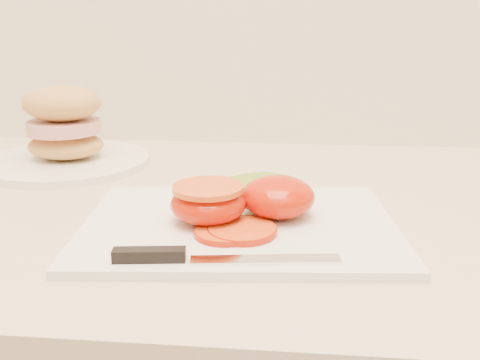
{
  "coord_description": "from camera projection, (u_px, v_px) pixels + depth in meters",
  "views": [
    {
      "loc": [
        -0.32,
        1.02,
        1.16
      ],
      "look_at": [
        -0.37,
        1.58,
        0.99
      ],
      "focal_mm": 40.0,
      "sensor_mm": 36.0,
      "label": 1
    }
  ],
  "objects": [
    {
      "name": "tomato_slice_0",
      "position": [
        242.0,
        230.0,
        0.56
      ],
      "size": [
        0.07,
        0.07,
        0.01
      ],
      "primitive_type": "cylinder",
      "color": "orange",
      "rests_on": "cutting_board"
    },
    {
      "name": "lettuce_leaf_0",
      "position": [
        263.0,
        189.0,
        0.67
      ],
      "size": [
        0.13,
        0.12,
        0.02
      ],
      "primitive_type": "ellipsoid",
      "rotation": [
        0.0,
        0.0,
        0.42
      ],
      "color": "#83A72C",
      "rests_on": "cutting_board"
    },
    {
      "name": "tomato_half_cut",
      "position": [
        208.0,
        202.0,
        0.59
      ],
      "size": [
        0.08,
        0.08,
        0.04
      ],
      "color": "#BD2104",
      "rests_on": "cutting_board"
    },
    {
      "name": "knife",
      "position": [
        195.0,
        257.0,
        0.5
      ],
      "size": [
        0.21,
        0.04,
        0.01
      ],
      "rotation": [
        0.0,
        0.0,
        0.12
      ],
      "color": "silver",
      "rests_on": "cutting_board"
    },
    {
      "name": "cutting_board",
      "position": [
        239.0,
        225.0,
        0.6
      ],
      "size": [
        0.36,
        0.28,
        0.01
      ],
      "primitive_type": "cube",
      "rotation": [
        0.0,
        0.0,
        0.08
      ],
      "color": "white",
      "rests_on": "counter"
    },
    {
      "name": "tomato_half_dome",
      "position": [
        278.0,
        197.0,
        0.61
      ],
      "size": [
        0.08,
        0.08,
        0.05
      ],
      "primitive_type": "ellipsoid",
      "color": "#BD2104",
      "rests_on": "cutting_board"
    },
    {
      "name": "tomato_slice_1",
      "position": [
        225.0,
        232.0,
        0.56
      ],
      "size": [
        0.06,
        0.06,
        0.01
      ],
      "primitive_type": "cylinder",
      "color": "orange",
      "rests_on": "cutting_board"
    },
    {
      "name": "sandwich_plate",
      "position": [
        65.0,
        137.0,
        0.84
      ],
      "size": [
        0.26,
        0.26,
        0.13
      ],
      "rotation": [
        0.0,
        0.0,
        -0.07
      ],
      "color": "white",
      "rests_on": "counter"
    }
  ]
}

